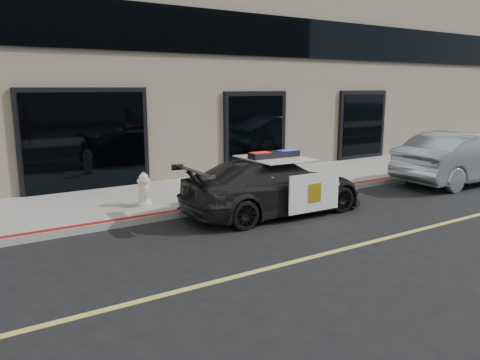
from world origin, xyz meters
TOP-DOWN VIEW (x-y plane):
  - ground at (0.00, 0.00)m, footprint 120.00×120.00m
  - sidewalk_n at (0.00, 5.25)m, footprint 60.00×3.50m
  - police_car at (2.08, 2.68)m, footprint 2.17×4.54m
  - silver_sedan at (8.99, 2.33)m, footprint 1.99×4.86m
  - fire_hydrant at (-0.39, 4.43)m, footprint 0.36×0.49m

SIDE VIEW (x-z plane):
  - ground at x=0.00m, z-range 0.00..0.00m
  - sidewalk_n at x=0.00m, z-range 0.00..0.15m
  - fire_hydrant at x=-0.39m, z-range 0.13..0.91m
  - police_car at x=2.08m, z-range -0.07..1.38m
  - silver_sedan at x=8.99m, z-range 0.00..1.56m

